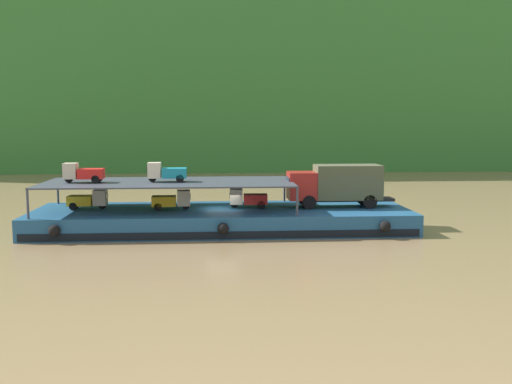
# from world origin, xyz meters

# --- Properties ---
(ground_plane) EXTENTS (400.00, 400.00, 0.00)m
(ground_plane) POSITION_xyz_m (0.00, 0.00, 0.00)
(ground_plane) COLOR olive
(hillside_far_bank) EXTENTS (131.00, 30.01, 40.59)m
(hillside_far_bank) POSITION_xyz_m (0.00, 59.73, 22.86)
(hillside_far_bank) COLOR #33702D
(hillside_far_bank) RESTS_ON ground
(cargo_barge) EXTENTS (26.85, 8.63, 1.50)m
(cargo_barge) POSITION_xyz_m (0.00, -0.03, 0.75)
(cargo_barge) COLOR navy
(cargo_barge) RESTS_ON ground
(covered_lorry) EXTENTS (7.86, 2.31, 3.10)m
(covered_lorry) POSITION_xyz_m (8.44, 0.35, 3.19)
(covered_lorry) COLOR maroon
(covered_lorry) RESTS_ON cargo_barge
(cargo_rack) EXTENTS (17.65, 7.23, 2.00)m
(cargo_rack) POSITION_xyz_m (-3.80, 0.00, 3.43)
(cargo_rack) COLOR #383D47
(cargo_rack) RESTS_ON cargo_barge
(mini_truck_lower_stern) EXTENTS (2.75, 1.21, 1.38)m
(mini_truck_lower_stern) POSITION_xyz_m (-9.60, 0.53, 2.19)
(mini_truck_lower_stern) COLOR gold
(mini_truck_lower_stern) RESTS_ON cargo_barge
(mini_truck_lower_aft) EXTENTS (2.78, 1.28, 1.38)m
(mini_truck_lower_aft) POSITION_xyz_m (-3.59, -0.11, 2.19)
(mini_truck_lower_aft) COLOR gold
(mini_truck_lower_aft) RESTS_ON cargo_barge
(mini_truck_lower_mid) EXTENTS (2.77, 1.25, 1.38)m
(mini_truck_lower_mid) POSITION_xyz_m (1.87, 0.44, 2.19)
(mini_truck_lower_mid) COLOR red
(mini_truck_lower_mid) RESTS_ON cargo_barge
(mini_truck_upper_stern) EXTENTS (2.75, 1.22, 1.38)m
(mini_truck_upper_stern) POSITION_xyz_m (-9.73, -0.26, 4.19)
(mini_truck_upper_stern) COLOR red
(mini_truck_upper_stern) RESTS_ON cargo_rack
(mini_truck_upper_mid) EXTENTS (2.77, 1.24, 1.38)m
(mini_truck_upper_mid) POSITION_xyz_m (-3.94, -0.12, 4.19)
(mini_truck_upper_mid) COLOR teal
(mini_truck_upper_mid) RESTS_ON cargo_rack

